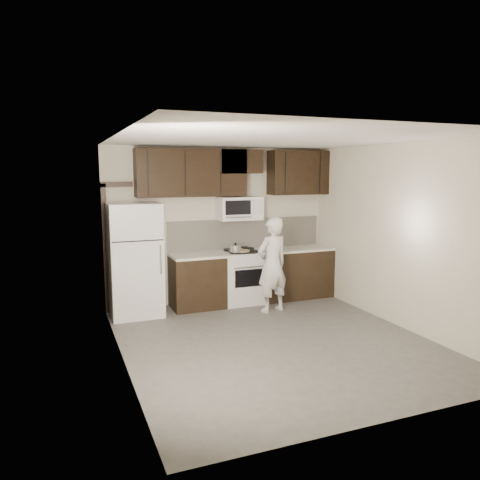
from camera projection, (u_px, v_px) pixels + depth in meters
floor at (275, 341)px, 6.35m from camera, size 4.50×4.50×0.00m
back_wall at (220, 225)px, 8.22m from camera, size 4.00×0.00×4.00m
ceiling at (277, 139)px, 5.96m from camera, size 4.50×4.50×0.00m
counter_run at (258, 276)px, 8.29m from camera, size 2.95×0.64×0.91m
stove at (242, 277)px, 8.18m from camera, size 0.76×0.66×0.94m
backsplash at (246, 233)px, 8.42m from camera, size 2.90×0.02×0.54m
upper_cabinets at (234, 172)px, 8.00m from camera, size 3.48×0.35×0.78m
microwave at (240, 208)px, 8.11m from camera, size 0.76×0.42×0.40m
refrigerator at (135, 260)px, 7.39m from camera, size 0.80×0.76×1.80m
door_trim at (108, 237)px, 7.50m from camera, size 0.50×0.08×2.12m
saucepan at (236, 249)px, 7.90m from camera, size 0.33×0.19×0.18m
baking_tray at (241, 252)px, 7.99m from camera, size 0.47×0.38×0.02m
pizza at (241, 251)px, 7.99m from camera, size 0.33×0.33×0.02m
person at (272, 265)px, 7.60m from camera, size 0.64×0.49×1.56m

